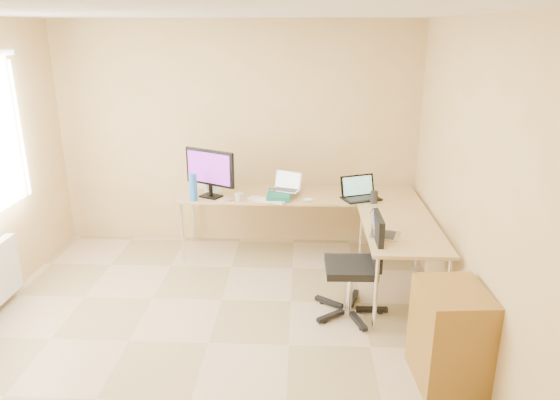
{
  "coord_description": "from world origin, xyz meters",
  "views": [
    {
      "loc": [
        0.76,
        -3.69,
        2.5
      ],
      "look_at": [
        0.55,
        1.1,
        0.9
      ],
      "focal_mm": 33.22,
      "sensor_mm": 36.0,
      "label": 1
    }
  ],
  "objects_px": {
    "laptop_black": "(362,188)",
    "keyboard": "(267,200)",
    "desk_main": "(298,224)",
    "laptop_return": "(386,225)",
    "cabinet": "(450,338)",
    "office_chair": "(351,264)",
    "desk_fan": "(214,177)",
    "water_bottle": "(193,187)",
    "desk_return": "(399,263)",
    "monitor": "(210,173)",
    "mug": "(239,197)",
    "laptop_center": "(286,182)"
  },
  "relations": [
    {
      "from": "monitor",
      "to": "water_bottle",
      "type": "height_order",
      "value": "monitor"
    },
    {
      "from": "water_bottle",
      "to": "desk_return",
      "type": "bearing_deg",
      "value": -18.49
    },
    {
      "from": "desk_fan",
      "to": "cabinet",
      "type": "height_order",
      "value": "desk_fan"
    },
    {
      "from": "desk_return",
      "to": "desk_fan",
      "type": "relative_size",
      "value": 5.06
    },
    {
      "from": "laptop_center",
      "to": "water_bottle",
      "type": "relative_size",
      "value": 1.02
    },
    {
      "from": "desk_fan",
      "to": "laptop_return",
      "type": "bearing_deg",
      "value": -32.89
    },
    {
      "from": "water_bottle",
      "to": "laptop_black",
      "type": "bearing_deg",
      "value": 3.86
    },
    {
      "from": "laptop_black",
      "to": "desk_main",
      "type": "bearing_deg",
      "value": 142.82
    },
    {
      "from": "desk_fan",
      "to": "office_chair",
      "type": "xyz_separation_m",
      "value": [
        1.47,
        -1.52,
        -0.36
      ]
    },
    {
      "from": "desk_return",
      "to": "laptop_return",
      "type": "distance_m",
      "value": 0.54
    },
    {
      "from": "mug",
      "to": "office_chair",
      "type": "height_order",
      "value": "office_chair"
    },
    {
      "from": "laptop_return",
      "to": "desk_main",
      "type": "bearing_deg",
      "value": 49.91
    },
    {
      "from": "laptop_center",
      "to": "keyboard",
      "type": "height_order",
      "value": "laptop_center"
    },
    {
      "from": "desk_main",
      "to": "office_chair",
      "type": "bearing_deg",
      "value": -69.89
    },
    {
      "from": "desk_main",
      "to": "laptop_center",
      "type": "relative_size",
      "value": 8.66
    },
    {
      "from": "water_bottle",
      "to": "laptop_return",
      "type": "relative_size",
      "value": 1.0
    },
    {
      "from": "monitor",
      "to": "laptop_black",
      "type": "height_order",
      "value": "monitor"
    },
    {
      "from": "laptop_return",
      "to": "cabinet",
      "type": "relative_size",
      "value": 0.38
    },
    {
      "from": "water_bottle",
      "to": "cabinet",
      "type": "relative_size",
      "value": 0.39
    },
    {
      "from": "mug",
      "to": "desk_fan",
      "type": "distance_m",
      "value": 0.61
    },
    {
      "from": "office_chair",
      "to": "laptop_black",
      "type": "bearing_deg",
      "value": 79.09
    },
    {
      "from": "laptop_black",
      "to": "keyboard",
      "type": "xyz_separation_m",
      "value": [
        -1.02,
        -0.11,
        -0.12
      ]
    },
    {
      "from": "desk_main",
      "to": "laptop_return",
      "type": "bearing_deg",
      "value": -57.02
    },
    {
      "from": "desk_return",
      "to": "water_bottle",
      "type": "distance_m",
      "value": 2.27
    },
    {
      "from": "keyboard",
      "to": "water_bottle",
      "type": "xyz_separation_m",
      "value": [
        -0.79,
        -0.02,
        0.14
      ]
    },
    {
      "from": "mug",
      "to": "desk_fan",
      "type": "relative_size",
      "value": 0.39
    },
    {
      "from": "cabinet",
      "to": "desk_fan",
      "type": "bearing_deg",
      "value": 126.13
    },
    {
      "from": "mug",
      "to": "office_chair",
      "type": "bearing_deg",
      "value": -42.36
    },
    {
      "from": "keyboard",
      "to": "mug",
      "type": "distance_m",
      "value": 0.3
    },
    {
      "from": "laptop_black",
      "to": "laptop_return",
      "type": "bearing_deg",
      "value": -106.92
    },
    {
      "from": "mug",
      "to": "water_bottle",
      "type": "bearing_deg",
      "value": 180.0
    },
    {
      "from": "cabinet",
      "to": "laptop_center",
      "type": "bearing_deg",
      "value": 115.72
    },
    {
      "from": "laptop_return",
      "to": "cabinet",
      "type": "height_order",
      "value": "laptop_return"
    },
    {
      "from": "monitor",
      "to": "mug",
      "type": "height_order",
      "value": "monitor"
    },
    {
      "from": "office_chair",
      "to": "desk_main",
      "type": "bearing_deg",
      "value": 109.08
    },
    {
      "from": "mug",
      "to": "laptop_return",
      "type": "xyz_separation_m",
      "value": [
        1.42,
        -0.91,
        0.05
      ]
    },
    {
      "from": "desk_fan",
      "to": "cabinet",
      "type": "bearing_deg",
      "value": -43.49
    },
    {
      "from": "desk_main",
      "to": "desk_fan",
      "type": "distance_m",
      "value": 1.12
    },
    {
      "from": "desk_return",
      "to": "laptop_return",
      "type": "relative_size",
      "value": 4.34
    },
    {
      "from": "monitor",
      "to": "office_chair",
      "type": "height_order",
      "value": "monitor"
    },
    {
      "from": "laptop_black",
      "to": "office_chair",
      "type": "xyz_separation_m",
      "value": [
        -0.2,
        -1.14,
        -0.36
      ]
    },
    {
      "from": "water_bottle",
      "to": "desk_fan",
      "type": "bearing_deg",
      "value": 74.02
    },
    {
      "from": "laptop_black",
      "to": "water_bottle",
      "type": "height_order",
      "value": "water_bottle"
    },
    {
      "from": "desk_main",
      "to": "monitor",
      "type": "distance_m",
      "value": 1.16
    },
    {
      "from": "keyboard",
      "to": "office_chair",
      "type": "distance_m",
      "value": 1.34
    },
    {
      "from": "office_chair",
      "to": "keyboard",
      "type": "bearing_deg",
      "value": 127.37
    },
    {
      "from": "desk_fan",
      "to": "laptop_return",
      "type": "xyz_separation_m",
      "value": [
        1.77,
        -1.41,
        -0.03
      ]
    },
    {
      "from": "monitor",
      "to": "laptop_black",
      "type": "relative_size",
      "value": 1.57
    },
    {
      "from": "laptop_return",
      "to": "cabinet",
      "type": "bearing_deg",
      "value": -144.81
    },
    {
      "from": "laptop_return",
      "to": "desk_return",
      "type": "bearing_deg",
      "value": -25.11
    }
  ]
}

